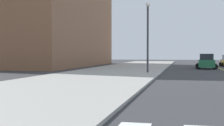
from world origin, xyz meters
name	(u,v)px	position (x,y,z in m)	size (l,w,h in m)	color
sidewalk_kerb_west	(85,80)	(-12.20, 20.00, 0.07)	(10.00, 120.00, 0.15)	#9E9B93
lane_divider_paint	(223,70)	(0.00, 40.00, 0.01)	(0.16, 80.00, 0.01)	yellow
car_green_third	(206,62)	(-1.96, 42.18, 0.95)	(2.96, 4.63, 2.04)	#236B42
street_lamp	(148,31)	(-8.51, 29.49, 4.33)	(0.44, 0.44, 7.05)	#38383D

